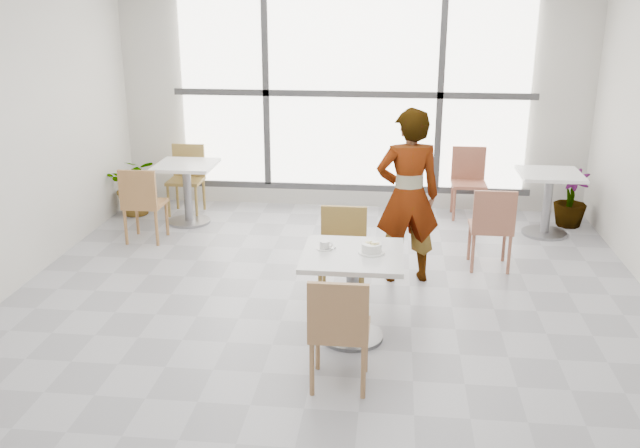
# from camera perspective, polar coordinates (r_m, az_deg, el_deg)

# --- Properties ---
(floor) EXTENTS (7.00, 7.00, 0.00)m
(floor) POSITION_cam_1_polar(r_m,az_deg,el_deg) (6.05, 0.31, -8.12)
(floor) COLOR #9E9EA5
(floor) RESTS_ON ground
(wall_back) EXTENTS (6.00, 0.00, 6.00)m
(wall_back) POSITION_cam_1_polar(r_m,az_deg,el_deg) (8.98, 2.69, 10.72)
(wall_back) COLOR silver
(wall_back) RESTS_ON ground
(wall_front) EXTENTS (6.00, 0.00, 6.00)m
(wall_front) POSITION_cam_1_polar(r_m,az_deg,el_deg) (2.30, -8.96, -13.38)
(wall_front) COLOR silver
(wall_front) RESTS_ON ground
(window) EXTENTS (4.60, 0.07, 2.52)m
(window) POSITION_cam_1_polar(r_m,az_deg,el_deg) (8.91, 2.66, 10.66)
(window) COLOR white
(window) RESTS_ON ground
(main_table) EXTENTS (0.80, 0.80, 0.75)m
(main_table) POSITION_cam_1_polar(r_m,az_deg,el_deg) (5.58, 2.69, -4.58)
(main_table) COLOR silver
(main_table) RESTS_ON ground
(chair_near) EXTENTS (0.42, 0.42, 0.87)m
(chair_near) POSITION_cam_1_polar(r_m,az_deg,el_deg) (4.88, 1.58, -8.40)
(chair_near) COLOR #9E7249
(chair_near) RESTS_ON ground
(chair_far) EXTENTS (0.42, 0.42, 0.87)m
(chair_far) POSITION_cam_1_polar(r_m,az_deg,el_deg) (6.30, 1.88, -2.03)
(chair_far) COLOR olive
(chair_far) RESTS_ON ground
(oatmeal_bowl) EXTENTS (0.21, 0.21, 0.09)m
(oatmeal_bowl) POSITION_cam_1_polar(r_m,az_deg,el_deg) (5.49, 4.27, -1.98)
(oatmeal_bowl) COLOR silver
(oatmeal_bowl) RESTS_ON main_table
(coffee_cup) EXTENTS (0.16, 0.13, 0.07)m
(coffee_cup) POSITION_cam_1_polar(r_m,az_deg,el_deg) (5.56, 0.40, -1.78)
(coffee_cup) COLOR silver
(coffee_cup) RESTS_ON main_table
(person) EXTENTS (0.69, 0.53, 1.71)m
(person) POSITION_cam_1_polar(r_m,az_deg,el_deg) (6.69, 7.25, 2.27)
(person) COLOR black
(person) RESTS_ON ground
(bg_table_left) EXTENTS (0.70, 0.70, 0.75)m
(bg_table_left) POSITION_cam_1_polar(r_m,az_deg,el_deg) (8.62, -10.88, 3.21)
(bg_table_left) COLOR white
(bg_table_left) RESTS_ON ground
(bg_table_right) EXTENTS (0.70, 0.70, 0.75)m
(bg_table_right) POSITION_cam_1_polar(r_m,az_deg,el_deg) (8.47, 18.26, 2.32)
(bg_table_right) COLOR white
(bg_table_right) RESTS_ON ground
(bg_chair_left_near) EXTENTS (0.42, 0.42, 0.87)m
(bg_chair_left_near) POSITION_cam_1_polar(r_m,az_deg,el_deg) (8.03, -14.43, 1.92)
(bg_chair_left_near) COLOR #A47142
(bg_chair_left_near) RESTS_ON ground
(bg_chair_left_far) EXTENTS (0.42, 0.42, 0.87)m
(bg_chair_left_far) POSITION_cam_1_polar(r_m,az_deg,el_deg) (9.08, -10.89, 4.06)
(bg_chair_left_far) COLOR #A18040
(bg_chair_left_far) RESTS_ON ground
(bg_chair_right_near) EXTENTS (0.42, 0.42, 0.87)m
(bg_chair_right_near) POSITION_cam_1_polar(r_m,az_deg,el_deg) (7.19, 13.97, 0.04)
(bg_chair_right_near) COLOR #A1614A
(bg_chair_right_near) RESTS_ON ground
(bg_chair_right_far) EXTENTS (0.42, 0.42, 0.87)m
(bg_chair_right_far) POSITION_cam_1_polar(r_m,az_deg,el_deg) (8.96, 12.12, 3.80)
(bg_chair_right_far) COLOR #9D5B45
(bg_chair_right_far) RESTS_ON ground
(plant_left) EXTENTS (0.75, 0.67, 0.74)m
(plant_left) POSITION_cam_1_polar(r_m,az_deg,el_deg) (9.15, -14.86, 3.04)
(plant_left) COLOR #628A49
(plant_left) RESTS_ON ground
(plant_right) EXTENTS (0.48, 0.48, 0.70)m
(plant_right) POSITION_cam_1_polar(r_m,az_deg,el_deg) (8.92, 19.93, 2.00)
(plant_right) COLOR #5F8A4A
(plant_right) RESTS_ON ground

